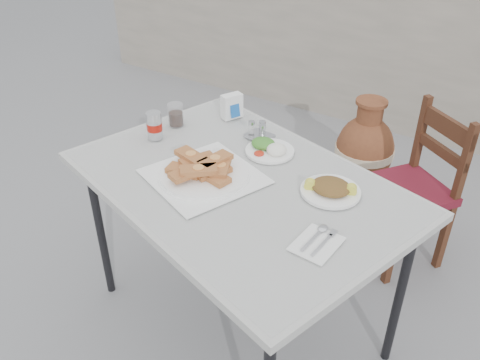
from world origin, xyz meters
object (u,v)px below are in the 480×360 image
Objects in this scene: salad_chopped_plate at (331,188)px; terracotta_urn at (364,151)px; chair at (413,187)px; cafe_table at (238,191)px; condiment_caddy at (259,132)px; soda_can at (154,125)px; napkin_holder at (232,106)px; pide_plate at (204,169)px; salad_rice_plate at (269,148)px; cola_glass at (176,116)px.

salad_chopped_plate is 0.35× the size of terracotta_urn.
chair is at bearing -47.98° from terracotta_urn.
chair is at bearing 79.31° from salad_chopped_plate.
condiment_caddy is at bearing 107.57° from cafe_table.
cafe_table is 0.54m from soda_can.
napkin_holder is 0.14× the size of chair.
cafe_table is 0.17m from pide_plate.
napkin_holder reaches higher than condiment_caddy.
napkin_holder is (-0.20, 0.52, 0.02)m from pide_plate.
cola_glass is (-0.52, -0.01, 0.03)m from salad_rice_plate.
napkin_holder is at bearing 49.09° from cola_glass.
salad_rice_plate is 0.93m from chair.
salad_rice_plate is 0.52m from cola_glass.
cafe_table is 0.38m from salad_chopped_plate.
salad_chopped_plate is at bearing 1.52° from soda_can.
salad_rice_plate is 0.92× the size of salad_chopped_plate.
terracotta_urn is (0.41, 0.96, -0.59)m from napkin_holder.
cola_glass reaches higher than cafe_table.
terracotta_urn is at bearing 63.15° from cola_glass.
napkin_holder is 1.20m from terracotta_urn.
cola_glass reaches higher than condiment_caddy.
cafe_table is 0.59m from cola_glass.
pide_plate is 0.41m from condiment_caddy.
cola_glass is (-0.88, 0.13, 0.03)m from salad_chopped_plate.
chair is at bearing 61.28° from cafe_table.
cola_glass reaches higher than salad_chopped_plate.
condiment_caddy reaches higher than terracotta_urn.
salad_rice_plate reaches higher than terracotta_urn.
cola_glass is at bearing 171.29° from salad_chopped_plate.
cola_glass is at bearing -110.38° from chair.
pide_plate is at bearing -43.11° from napkin_holder.
soda_can is 1.40m from chair.
soda_can is (-0.39, 0.15, 0.03)m from pide_plate.
napkin_holder is at bearing -114.88° from chair.
soda_can is 1.57m from terracotta_urn.
napkin_holder is (0.18, 0.37, -0.00)m from soda_can.
condiment_caddy is at bearing -0.67° from napkin_holder.
soda_can is at bearing -104.67° from chair.
salad_rice_plate is 0.14m from condiment_caddy.
salad_rice_plate is at bearing -91.46° from chair.
terracotta_urn is at bearing 92.33° from napkin_holder.
cola_glass is at bearing -178.58° from salad_rice_plate.
condiment_caddy is 1.22m from terracotta_urn.
cola_glass is 0.84× the size of condiment_caddy.
soda_can is 0.14× the size of chair.
cola_glass is 1.31m from chair.
cola_glass is 0.88× the size of napkin_holder.
soda_can reaches higher than terracotta_urn.
salad_chopped_plate is 0.26× the size of chair.
napkin_holder reaches higher than cafe_table.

